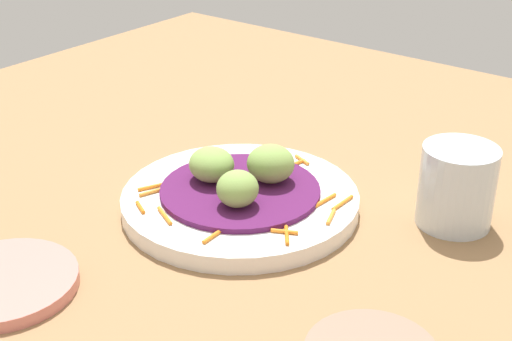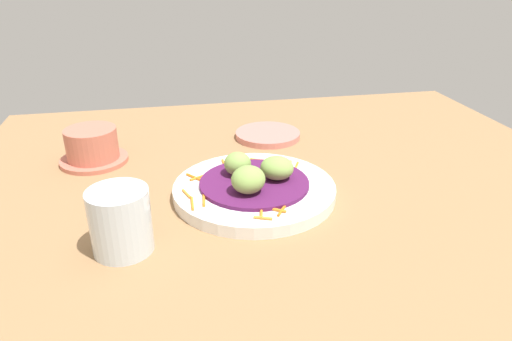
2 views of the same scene
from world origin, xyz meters
The scene contains 9 objects.
table_surface centered at (0.00, 0.00, 1.00)cm, with size 110.00×110.00×2.00cm, color #936D47.
main_plate centered at (5.91, -4.52, 2.95)cm, with size 25.48×25.48×1.89cm, color white.
cabbage_bed centered at (5.91, -4.52, 4.19)cm, with size 17.17×17.17×0.60cm, color #51194C.
carrot_garnish centered at (7.77, -4.61, 4.09)cm, with size 20.37×21.30×0.40cm.
guac_scoop_left centered at (2.23, -4.85, 6.32)cm, with size 5.26×4.85×3.65cm, color #84A851.
guac_scoop_center centered at (8.04, -7.54, 6.36)cm, with size 4.31×4.44×3.73cm, color #84A851.
guac_scoop_right centered at (7.47, -1.17, 6.56)cm, with size 5.17×4.94×4.12cm, color #84A851.
side_plate_small centered at (-1.71, -29.00, 2.60)cm, with size 13.34×13.34×1.21cm, color tan.
water_glass centered at (25.31, 6.70, 6.27)cm, with size 7.76×7.76×8.53cm, color silver.
Camera 1 is at (49.55, -58.18, 41.00)cm, focal length 51.44 mm.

